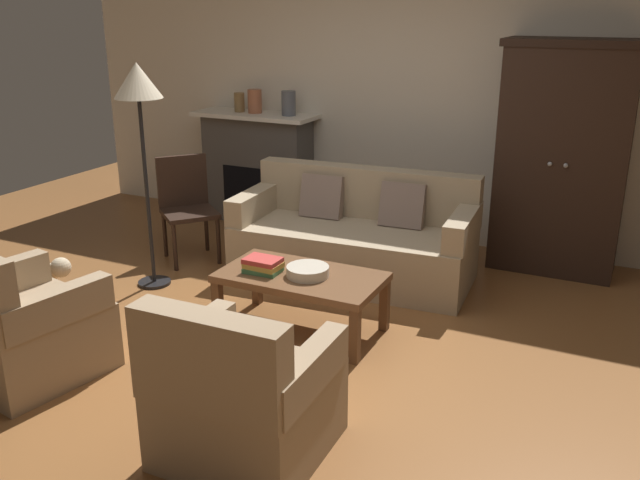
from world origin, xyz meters
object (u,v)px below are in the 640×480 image
coffee_table (301,281)px  dog (37,273)px  fireplace (258,167)px  side_chair_wooden (187,202)px  armoire (562,158)px  book_stack (263,265)px  mantel_vase_terracotta (255,101)px  couch (355,239)px  mantel_vase_slate (289,103)px  fruit_bowl (308,271)px  armchair_near_right (243,400)px  floor_lamp (139,94)px  mantel_vase_bronze (239,102)px  armchair_near_left (21,328)px

coffee_table → dog: 2.04m
fireplace → dog: size_ratio=2.24×
side_chair_wooden → dog: bearing=-107.0°
armoire → side_chair_wooden: (-2.95, -1.14, -0.44)m
book_stack → mantel_vase_terracotta: (-1.33, 2.15, 0.77)m
couch → book_stack: 1.20m
mantel_vase_slate → fruit_bowl: bearing=-58.9°
armchair_near_right → fruit_bowl: bearing=103.5°
mantel_vase_slate → dog: size_ratio=0.42×
fireplace → coffee_table: size_ratio=1.15×
fireplace → floor_lamp: (0.12, -1.87, 0.94)m
coffee_table → armchair_near_right: armchair_near_right is taller
mantel_vase_terracotta → couch: bearing=-32.8°
mantel_vase_slate → mantel_vase_bronze: bearing=180.0°
book_stack → armchair_near_right: bearing=-63.8°
book_stack → armchair_near_right: 1.43m
armoire → floor_lamp: size_ratio=1.09×
armchair_near_left → side_chair_wooden: bearing=99.1°
fireplace → fruit_bowl: (1.64, -2.10, -0.11)m
armchair_near_right → couch: bearing=100.3°
armoire → armchair_near_right: (-0.99, -3.37, -0.64)m
armchair_near_right → floor_lamp: floor_lamp is taller
mantel_vase_slate → dog: (-0.78, -2.53, -0.99)m
armoire → mantel_vase_slate: 2.59m
couch → fruit_bowl: (0.12, -1.11, 0.14)m
armoire → mantel_vase_terracotta: armoire is taller
fruit_bowl → dog: 2.10m
fireplace → coffee_table: (1.58, -2.09, -0.20)m
coffee_table → dog: coffee_table is taller
fireplace → armoire: bearing=-1.5°
coffee_table → mantel_vase_bronze: (-1.76, 2.07, 0.85)m
mantel_vase_bronze → floor_lamp: size_ratio=0.11×
couch → floor_lamp: 2.03m
armchair_near_right → dog: (-2.36, 0.90, -0.07)m
mantel_vase_slate → dog: bearing=-107.2°
floor_lamp → mantel_vase_bronze: bearing=99.3°
dog → mantel_vase_bronze: bearing=85.0°
fruit_bowl → side_chair_wooden: bearing=151.7°
mantel_vase_slate → armoire: bearing=-1.3°
fruit_bowl → book_stack: book_stack is taller
mantel_vase_slate → floor_lamp: size_ratio=0.14×
mantel_vase_slate → fireplace: bearing=177.3°
couch → mantel_vase_slate: bearing=139.3°
fruit_bowl → mantel_vase_bronze: mantel_vase_bronze is taller
couch → floor_lamp: (-1.39, -0.87, 1.20)m
fireplace → mantel_vase_bronze: bearing=-174.3°
side_chair_wooden → armoire: bearing=21.2°
couch → mantel_vase_bronze: (-1.69, 0.97, 0.90)m
mantel_vase_terracotta → armchair_near_right: mantel_vase_terracotta is taller
dog → mantel_vase_slate: bearing=72.8°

